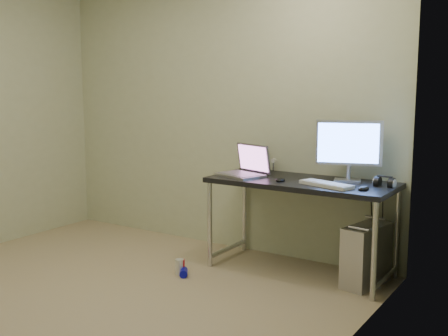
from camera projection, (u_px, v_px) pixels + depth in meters
floor at (79, 304)px, 3.85m from camera, size 3.50×3.50×0.00m
wall_back at (219, 111)px, 5.12m from camera, size 3.50×0.02×2.50m
wall_right at (322, 136)px, 2.73m from camera, size 0.02×3.50×2.50m
desk at (301, 191)px, 4.41m from camera, size 1.45×0.64×0.75m
tower_computer at (366, 255)px, 4.19m from camera, size 0.27×0.47×0.49m
cable_a at (372, 225)px, 4.41m from camera, size 0.01×0.16×0.69m
cable_b at (382, 229)px, 4.35m from camera, size 0.02×0.11×0.71m
can_red at (181, 267)px, 4.46m from camera, size 0.09×0.09×0.12m
can_white at (180, 267)px, 4.45m from camera, size 0.09×0.09×0.12m
can_blue at (184, 272)px, 4.41m from camera, size 0.12×0.13×0.06m
laptop at (245, 168)px, 4.61m from camera, size 0.44×0.40×0.26m
monitor at (349, 146)px, 4.31m from camera, size 0.49×0.21×0.47m
keyboard at (326, 184)px, 4.15m from camera, size 0.44×0.26×0.03m
mouse_right at (364, 187)px, 3.99m from camera, size 0.08×0.12×0.04m
mouse_left at (280, 179)px, 4.35m from camera, size 0.08×0.12×0.04m
headphones at (385, 183)px, 4.13m from camera, size 0.15×0.09×0.10m
picture_frame at (255, 158)px, 4.95m from camera, size 0.25×0.12×0.19m
webcam at (273, 162)px, 4.82m from camera, size 0.04×0.03×0.11m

